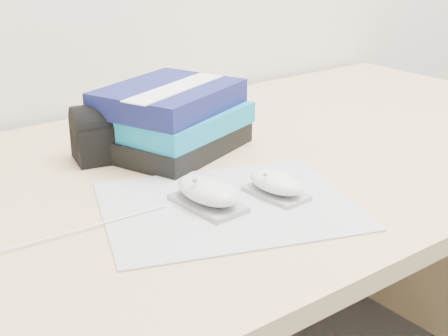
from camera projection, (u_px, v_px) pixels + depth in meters
desk at (215, 261)px, 1.23m from camera, size 1.60×0.80×0.73m
mousepad at (227, 205)px, 0.91m from camera, size 0.43×0.39×0.00m
mouse_rear at (208, 192)px, 0.90m from camera, size 0.07×0.12×0.05m
mouse_front at (276, 184)px, 0.94m from camera, size 0.06×0.10×0.04m
usb_cable at (86, 228)px, 0.84m from camera, size 0.24×0.02×0.00m
book_stack at (172, 119)px, 1.12m from camera, size 0.29×0.27×0.12m
pouch at (107, 132)px, 1.08m from camera, size 0.13×0.10×0.10m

